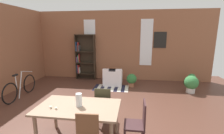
{
  "coord_description": "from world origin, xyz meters",
  "views": [
    {
      "loc": [
        0.8,
        -3.53,
        2.22
      ],
      "look_at": [
        0.08,
        1.57,
        1.12
      ],
      "focal_mm": 25.5,
      "sensor_mm": 36.0,
      "label": 1
    }
  ],
  "objects_px": {
    "potted_plant_window": "(132,80)",
    "potted_plant_by_shelf": "(191,83)",
    "vase_on_table": "(79,100)",
    "dining_chair_far_right": "(103,104)",
    "bookshelf_tall": "(84,57)",
    "dining_table": "(79,110)",
    "dining_chair_head_right": "(138,122)",
    "armchair_white": "(113,78)",
    "potted_plant_corner": "(192,79)",
    "bicycle_second": "(21,88)"
  },
  "relations": [
    {
      "from": "dining_table",
      "to": "potted_plant_corner",
      "type": "xyz_separation_m",
      "value": [
        3.56,
        4.14,
        -0.41
      ]
    },
    {
      "from": "dining_chair_far_right",
      "to": "bookshelf_tall",
      "type": "bearing_deg",
      "value": 113.64
    },
    {
      "from": "armchair_white",
      "to": "dining_table",
      "type": "bearing_deg",
      "value": -92.9
    },
    {
      "from": "vase_on_table",
      "to": "bookshelf_tall",
      "type": "relative_size",
      "value": 0.12
    },
    {
      "from": "dining_table",
      "to": "dining_chair_head_right",
      "type": "relative_size",
      "value": 1.74
    },
    {
      "from": "bicycle_second",
      "to": "potted_plant_window",
      "type": "distance_m",
      "value": 4.19
    },
    {
      "from": "dining_chair_head_right",
      "to": "potted_plant_corner",
      "type": "bearing_deg",
      "value": 60.25
    },
    {
      "from": "bookshelf_tall",
      "to": "potted_plant_window",
      "type": "bearing_deg",
      "value": -21.49
    },
    {
      "from": "dining_chair_far_right",
      "to": "potted_plant_corner",
      "type": "relative_size",
      "value": 1.84
    },
    {
      "from": "vase_on_table",
      "to": "potted_plant_corner",
      "type": "distance_m",
      "value": 5.49
    },
    {
      "from": "dining_chair_far_right",
      "to": "armchair_white",
      "type": "xyz_separation_m",
      "value": [
        -0.18,
        3.1,
        -0.23
      ]
    },
    {
      "from": "vase_on_table",
      "to": "bicycle_second",
      "type": "height_order",
      "value": "vase_on_table"
    },
    {
      "from": "dining_chair_head_right",
      "to": "armchair_white",
      "type": "bearing_deg",
      "value": 104.81
    },
    {
      "from": "bookshelf_tall",
      "to": "bicycle_second",
      "type": "distance_m",
      "value": 3.09
    },
    {
      "from": "potted_plant_corner",
      "to": "potted_plant_window",
      "type": "height_order",
      "value": "potted_plant_window"
    },
    {
      "from": "bookshelf_tall",
      "to": "armchair_white",
      "type": "height_order",
      "value": "bookshelf_tall"
    },
    {
      "from": "dining_chair_far_right",
      "to": "potted_plant_by_shelf",
      "type": "relative_size",
      "value": 1.45
    },
    {
      "from": "dining_chair_far_right",
      "to": "armchair_white",
      "type": "bearing_deg",
      "value": 93.34
    },
    {
      "from": "bookshelf_tall",
      "to": "potted_plant_window",
      "type": "distance_m",
      "value": 2.61
    },
    {
      "from": "vase_on_table",
      "to": "dining_chair_head_right",
      "type": "bearing_deg",
      "value": 0.06
    },
    {
      "from": "dining_chair_head_right",
      "to": "potted_plant_window",
      "type": "height_order",
      "value": "dining_chair_head_right"
    },
    {
      "from": "bookshelf_tall",
      "to": "armchair_white",
      "type": "xyz_separation_m",
      "value": [
        1.49,
        -0.73,
        -0.81
      ]
    },
    {
      "from": "potted_plant_corner",
      "to": "dining_table",
      "type": "bearing_deg",
      "value": -130.73
    },
    {
      "from": "armchair_white",
      "to": "bicycle_second",
      "type": "height_order",
      "value": "bicycle_second"
    },
    {
      "from": "vase_on_table",
      "to": "potted_plant_corner",
      "type": "bearing_deg",
      "value": 49.41
    },
    {
      "from": "bicycle_second",
      "to": "dining_table",
      "type": "bearing_deg",
      "value": -34.61
    },
    {
      "from": "dining_chair_head_right",
      "to": "dining_chair_far_right",
      "type": "bearing_deg",
      "value": 139.54
    },
    {
      "from": "potted_plant_window",
      "to": "bookshelf_tall",
      "type": "bearing_deg",
      "value": 158.51
    },
    {
      "from": "potted_plant_window",
      "to": "potted_plant_by_shelf",
      "type": "bearing_deg",
      "value": -9.82
    },
    {
      "from": "dining_chair_head_right",
      "to": "potted_plant_corner",
      "type": "distance_m",
      "value": 4.77
    },
    {
      "from": "vase_on_table",
      "to": "dining_chair_head_right",
      "type": "height_order",
      "value": "vase_on_table"
    },
    {
      "from": "dining_table",
      "to": "dining_chair_far_right",
      "type": "bearing_deg",
      "value": 62.06
    },
    {
      "from": "dining_table",
      "to": "armchair_white",
      "type": "distance_m",
      "value": 3.83
    },
    {
      "from": "vase_on_table",
      "to": "dining_chair_far_right",
      "type": "distance_m",
      "value": 0.88
    },
    {
      "from": "vase_on_table",
      "to": "dining_chair_far_right",
      "type": "relative_size",
      "value": 0.28
    },
    {
      "from": "dining_chair_head_right",
      "to": "potted_plant_window",
      "type": "distance_m",
      "value": 3.63
    },
    {
      "from": "bookshelf_tall",
      "to": "dining_table",
      "type": "bearing_deg",
      "value": -73.98
    },
    {
      "from": "vase_on_table",
      "to": "armchair_white",
      "type": "bearing_deg",
      "value": 87.35
    },
    {
      "from": "armchair_white",
      "to": "bicycle_second",
      "type": "bearing_deg",
      "value": -148.51
    },
    {
      "from": "dining_chair_head_right",
      "to": "potted_plant_window",
      "type": "relative_size",
      "value": 1.73
    },
    {
      "from": "dining_table",
      "to": "potted_plant_by_shelf",
      "type": "xyz_separation_m",
      "value": [
        3.25,
        3.23,
        -0.32
      ]
    },
    {
      "from": "dining_table",
      "to": "potted_plant_corner",
      "type": "bearing_deg",
      "value": 49.27
    },
    {
      "from": "bookshelf_tall",
      "to": "potted_plant_corner",
      "type": "xyz_separation_m",
      "value": [
        4.86,
        -0.39,
        -0.82
      ]
    },
    {
      "from": "potted_plant_window",
      "to": "vase_on_table",
      "type": "bearing_deg",
      "value": -105.35
    },
    {
      "from": "dining_table",
      "to": "potted_plant_corner",
      "type": "height_order",
      "value": "dining_table"
    },
    {
      "from": "vase_on_table",
      "to": "bicycle_second",
      "type": "distance_m",
      "value": 3.5
    },
    {
      "from": "dining_table",
      "to": "bicycle_second",
      "type": "height_order",
      "value": "bicycle_second"
    },
    {
      "from": "vase_on_table",
      "to": "bookshelf_tall",
      "type": "xyz_separation_m",
      "value": [
        -1.32,
        4.53,
        0.18
      ]
    },
    {
      "from": "vase_on_table",
      "to": "dining_chair_far_right",
      "type": "height_order",
      "value": "vase_on_table"
    },
    {
      "from": "potted_plant_corner",
      "to": "vase_on_table",
      "type": "bearing_deg",
      "value": -130.59
    }
  ]
}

